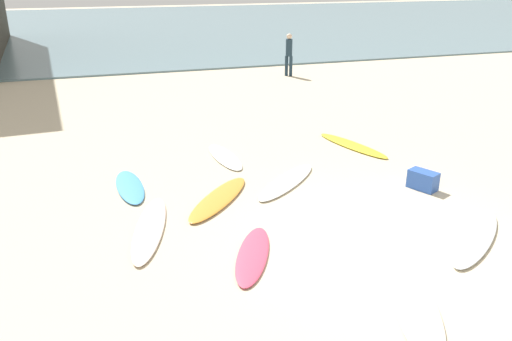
{
  "coord_description": "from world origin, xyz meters",
  "views": [
    {
      "loc": [
        -4.47,
        -6.66,
        4.42
      ],
      "look_at": [
        -1.29,
        3.19,
        0.3
      ],
      "focal_mm": 35.96,
      "sensor_mm": 36.0,
      "label": 1
    }
  ],
  "objects": [
    {
      "name": "ground_plane",
      "position": [
        0.0,
        0.0,
        0.0
      ],
      "size": [
        120.0,
        120.0,
        0.0
      ],
      "primitive_type": "plane",
      "color": "beige"
    },
    {
      "name": "ocean_water",
      "position": [
        0.0,
        36.5,
        0.04
      ],
      "size": [
        120.0,
        40.0,
        0.08
      ],
      "primitive_type": "cube",
      "color": "slate",
      "rests_on": "ground_plane"
    },
    {
      "name": "surfboard_0",
      "position": [
        -0.64,
        2.98,
        0.04
      ],
      "size": [
        2.12,
        2.02,
        0.07
      ],
      "primitive_type": "ellipsoid",
      "rotation": [
        0.0,
        0.0,
        -0.83
      ],
      "color": "white",
      "rests_on": "ground_plane"
    },
    {
      "name": "surfboard_1",
      "position": [
        -3.78,
        1.72,
        0.04
      ],
      "size": [
        1.15,
        2.63,
        0.08
      ],
      "primitive_type": "ellipsoid",
      "rotation": [
        0.0,
        0.0,
        -0.26
      ],
      "color": "silver",
      "rests_on": "ground_plane"
    },
    {
      "name": "surfboard_2",
      "position": [
        -3.95,
        3.75,
        0.04
      ],
      "size": [
        0.64,
        1.96,
        0.08
      ],
      "primitive_type": "ellipsoid",
      "rotation": [
        0.0,
        0.0,
        3.19
      ],
      "color": "#479AE0",
      "rests_on": "ground_plane"
    },
    {
      "name": "surfboard_3",
      "position": [
        -2.28,
        0.28,
        0.03
      ],
      "size": [
        1.26,
        1.93,
        0.07
      ],
      "primitive_type": "ellipsoid",
      "rotation": [
        0.0,
        0.0,
        -0.44
      ],
      "color": "#DD435F",
      "rests_on": "ground_plane"
    },
    {
      "name": "surfboard_4",
      "position": [
        -0.58,
        -1.82,
        0.04
      ],
      "size": [
        1.4,
        2.17,
        0.07
      ],
      "primitive_type": "ellipsoid",
      "rotation": [
        0.0,
        0.0,
        2.73
      ],
      "color": "silver",
      "rests_on": "ground_plane"
    },
    {
      "name": "surfboard_5",
      "position": [
        -2.28,
        2.57,
        0.04
      ],
      "size": [
        1.94,
        2.19,
        0.08
      ],
      "primitive_type": "ellipsoid",
      "rotation": [
        0.0,
        0.0,
        2.46
      ],
      "color": "gold",
      "rests_on": "ground_plane"
    },
    {
      "name": "surfboard_6",
      "position": [
        1.9,
        4.76,
        0.04
      ],
      "size": [
        1.15,
        2.49,
        0.07
      ],
      "primitive_type": "ellipsoid",
      "rotation": [
        0.0,
        0.0,
        3.42
      ],
      "color": "yellow",
      "rests_on": "ground_plane"
    },
    {
      "name": "surfboard_7",
      "position": [
        1.57,
        -0.37,
        0.04
      ],
      "size": [
        2.26,
        1.96,
        0.09
      ],
      "primitive_type": "ellipsoid",
      "rotation": [
        0.0,
        0.0,
        -0.9
      ],
      "color": "white",
      "rests_on": "ground_plane"
    },
    {
      "name": "surfboard_8",
      "position": [
        -1.54,
        4.94,
        0.03
      ],
      "size": [
        0.68,
        2.04,
        0.07
      ],
      "primitive_type": "ellipsoid",
      "rotation": [
        0.0,
        0.0,
        0.07
      ],
      "color": "white",
      "rests_on": "ground_plane"
    },
    {
      "name": "beachgoer_near",
      "position": [
        3.73,
        14.11,
        1.01
      ],
      "size": [
        0.39,
        0.39,
        1.8
      ],
      "rotation": [
        0.0,
        0.0,
        5.59
      ],
      "color": "#1E3342",
      "rests_on": "ground_plane"
    },
    {
      "name": "beach_cooler",
      "position": [
        2.0,
        1.81,
        0.2
      ],
      "size": [
        0.56,
        0.68,
        0.4
      ],
      "primitive_type": "cube",
      "rotation": [
        0.0,
        0.0,
        2.02
      ],
      "color": "#2D56B2",
      "rests_on": "ground_plane"
    }
  ]
}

